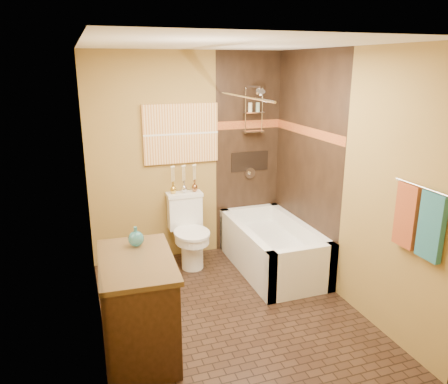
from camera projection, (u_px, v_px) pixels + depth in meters
name	position (u px, v px, depth m)	size (l,w,h in m)	color
floor	(230.00, 312.00, 4.28)	(3.00, 3.00, 0.00)	black
wall_left	(92.00, 204.00, 3.55)	(0.02, 3.00, 2.50)	olive
wall_right	(345.00, 179.00, 4.31)	(0.02, 3.00, 2.50)	olive
wall_back	(188.00, 158.00, 5.29)	(2.40, 0.02, 2.50)	olive
wall_front	(318.00, 257.00, 2.57)	(2.40, 0.02, 2.50)	olive
ceiling	(231.00, 44.00, 3.58)	(3.00, 3.00, 0.00)	silver
alcove_tile_back	(248.00, 154.00, 5.52)	(0.85, 0.01, 2.50)	black
alcove_tile_right	(306.00, 163.00, 4.98)	(0.01, 1.50, 2.50)	black
mosaic_band_back	(249.00, 125.00, 5.41)	(0.85, 0.01, 0.10)	maroon
mosaic_band_right	(307.00, 131.00, 4.88)	(0.01, 1.50, 0.10)	maroon
alcove_niche	(250.00, 161.00, 5.55)	(0.50, 0.01, 0.25)	black
shower_fixtures	(254.00, 122.00, 5.31)	(0.24, 0.33, 1.16)	silver
curtain_rod	(243.00, 96.00, 4.52)	(0.03, 0.03, 1.55)	silver
towel_bar	(422.00, 187.00, 3.28)	(0.02, 0.02, 0.55)	silver
towel_teal	(431.00, 227.00, 3.25)	(0.05, 0.22, 0.52)	#215B6F
towel_rust	(407.00, 216.00, 3.48)	(0.05, 0.22, 0.52)	#93371A
sunset_painting	(181.00, 134.00, 5.15)	(0.90, 0.04, 0.70)	#C7742E
vanity_mirror	(94.00, 183.00, 3.20)	(0.01, 1.00, 0.90)	white
bathtub	(272.00, 251.00, 5.15)	(0.80, 1.50, 0.55)	white
toilet	(189.00, 230.00, 5.22)	(0.43, 0.63, 0.85)	white
vanity	(138.00, 306.00, 3.59)	(0.64, 0.99, 0.85)	black
teal_bottle	(136.00, 237.00, 3.69)	(0.13, 0.13, 0.21)	#256C70
bud_vases	(184.00, 178.00, 5.22)	(0.34, 0.07, 0.33)	gold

